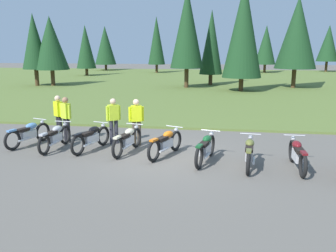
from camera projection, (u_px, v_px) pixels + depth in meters
The scene contains 15 objects.
ground_plane at pixel (165, 157), 11.35m from camera, with size 140.00×140.00×0.00m, color #605B54.
grass_moorland at pixel (205, 82), 36.50m from camera, with size 80.00×44.00×0.10m, color #5B7033.
forest_treeline at pixel (234, 39), 38.34m from camera, with size 39.23×29.88×8.55m.
motorcycle_sky_blue at pixel (28, 133), 12.69m from camera, with size 0.82×2.04×0.88m.
motorcycle_silver at pixel (55, 137), 12.20m from camera, with size 0.62×2.10×0.88m.
motorcycle_black at pixel (91, 138), 12.09m from camera, with size 0.82×2.04×0.88m.
motorcycle_cream at pixel (128, 140), 11.79m from camera, with size 0.68×2.08×0.88m.
motorcycle_orange at pixel (166, 143), 11.43m from camera, with size 0.94×1.99×0.88m.
motorcycle_british_green at pixel (206, 148), 10.82m from camera, with size 0.71×2.07×0.88m.
motorcycle_olive at pixel (249, 153), 10.35m from camera, with size 0.62×2.10×0.88m.
motorcycle_maroon at pixel (297, 154), 10.17m from camera, with size 0.62×2.10×0.88m.
rider_checking_bike at pixel (59, 114), 13.58m from camera, with size 0.45×0.40×1.67m.
rider_near_row_end at pixel (113, 118), 12.80m from camera, with size 0.46×0.39×1.67m.
rider_in_hivis_vest at pixel (136, 119), 12.61m from camera, with size 0.52×0.34×1.67m.
rider_with_back_turned at pixel (66, 116), 13.14m from camera, with size 0.47×0.38×1.67m.
Camera 1 is at (1.72, -10.74, 3.40)m, focal length 37.95 mm.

